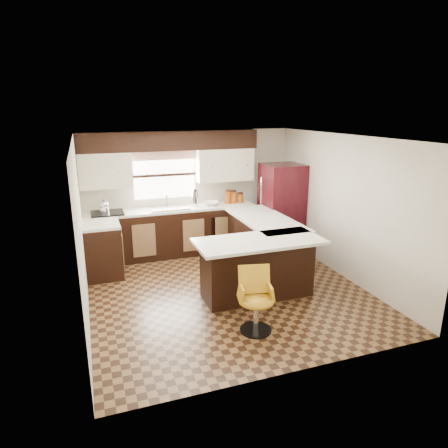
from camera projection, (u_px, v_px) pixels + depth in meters
name	position (u px, v px, depth m)	size (l,w,h in m)	color
floor	(226.00, 290.00, 6.40)	(4.40, 4.40, 0.00)	#49301A
ceiling	(227.00, 137.00, 5.73)	(4.40, 4.40, 0.00)	silver
wall_back	(190.00, 191.00, 8.06)	(4.40, 4.40, 0.00)	beige
wall_front	(299.00, 271.00, 4.08)	(4.40, 4.40, 0.00)	beige
wall_left	(81.00, 231.00, 5.40)	(4.40, 4.40, 0.00)	beige
wall_right	(343.00, 207.00, 6.74)	(4.40, 4.40, 0.00)	beige
base_cab_back	(172.00, 233.00, 7.86)	(3.30, 0.60, 0.90)	black
base_cab_left	(103.00, 251.00, 6.84)	(0.60, 0.70, 0.90)	black
counter_back	(172.00, 209.00, 7.72)	(3.30, 0.60, 0.04)	silver
counter_left	(101.00, 225.00, 6.71)	(0.60, 0.70, 0.04)	silver
soffit	(170.00, 141.00, 7.49)	(3.40, 0.35, 0.36)	black
upper_cab_left	(105.00, 170.00, 7.24)	(0.94, 0.35, 0.64)	beige
upper_cab_right	(224.00, 165.00, 7.98)	(1.14, 0.35, 0.64)	beige
window_pane	(165.00, 175.00, 7.79)	(1.20, 0.02, 0.90)	white
valance	(164.00, 155.00, 7.64)	(1.30, 0.06, 0.18)	#D19B93
sink	(169.00, 208.00, 7.68)	(0.75, 0.45, 0.03)	#B2B2B7
dishwasher	(225.00, 233.00, 7.92)	(0.58, 0.03, 0.78)	black
cooktop	(107.00, 213.00, 7.32)	(0.58, 0.50, 0.03)	black
peninsula_long	(262.00, 245.00, 7.13)	(0.60, 1.95, 0.90)	black
peninsula_return	(257.00, 269.00, 6.08)	(1.65, 0.60, 0.90)	black
counter_pen_long	(265.00, 219.00, 7.02)	(0.84, 1.95, 0.04)	silver
counter_pen_return	(259.00, 241.00, 5.86)	(1.89, 0.84, 0.04)	silver
refrigerator	(281.00, 208.00, 8.03)	(0.75, 0.72, 1.75)	#370910
bar_chair	(256.00, 301.00, 5.11)	(0.45, 0.45, 0.85)	gold
kettle	(104.00, 206.00, 7.26)	(0.18, 0.18, 0.24)	silver
percolator	(195.00, 199.00, 7.83)	(0.13, 0.13, 0.31)	silver
mixing_bowl	(211.00, 203.00, 7.96)	(0.29, 0.29, 0.07)	white
canister_large	(228.00, 197.00, 8.07)	(0.12, 0.12, 0.25)	#8B4110
canister_med	(233.00, 197.00, 8.11)	(0.14, 0.14, 0.23)	#8B4110
canister_small	(240.00, 198.00, 8.17)	(0.14, 0.14, 0.18)	#8B4110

